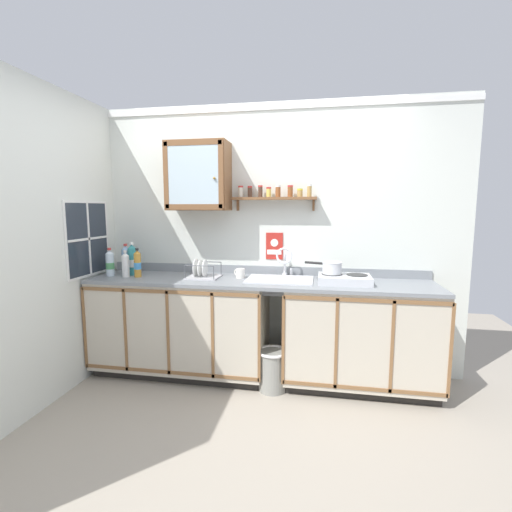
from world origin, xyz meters
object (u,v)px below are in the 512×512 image
object	(u,v)px
bottle_opaque_white_1	(126,265)
bottle_juice_amber_0	(138,264)
mug	(240,273)
dish_rack	(202,273)
sink	(280,282)
bottle_water_blue_2	(126,260)
bottle_detergent_teal_3	(132,260)
saucepan	(332,267)
warning_sign	(274,246)
wall_cabinet	(198,176)
bottle_water_clear_4	(110,264)
trash_bin	(273,369)
hot_plate_stove	(344,279)

from	to	relation	value
bottle_opaque_white_1	bottle_juice_amber_0	bearing A→B (deg)	5.78
mug	dish_rack	bearing A→B (deg)	-172.56
sink	bottle_water_blue_2	bearing A→B (deg)	177.85
bottle_opaque_white_1	bottle_detergent_teal_3	world-z (taller)	bottle_detergent_teal_3
saucepan	warning_sign	world-z (taller)	warning_sign
saucepan	wall_cabinet	size ratio (longest dim) A/B	0.51
sink	bottle_water_clear_4	bearing A→B (deg)	-176.53
bottle_opaque_white_1	bottle_water_blue_2	distance (m)	0.19
bottle_detergent_teal_3	wall_cabinet	bearing A→B (deg)	11.03
warning_sign	trash_bin	bearing A→B (deg)	-83.67
bottle_detergent_teal_3	warning_sign	xyz separation A→B (m)	(1.32, 0.26, 0.13)
bottle_water_blue_2	dish_rack	world-z (taller)	bottle_water_blue_2
bottle_detergent_teal_3	mug	xyz separation A→B (m)	(1.04, 0.03, -0.10)
bottle_water_blue_2	bottle_water_clear_4	size ratio (longest dim) A/B	1.09
mug	warning_sign	xyz separation A→B (m)	(0.28, 0.24, 0.23)
saucepan	bottle_detergent_teal_3	distance (m)	1.85
bottle_opaque_white_1	warning_sign	distance (m)	1.39
bottle_water_blue_2	warning_sign	bearing A→B (deg)	7.95
dish_rack	warning_sign	world-z (taller)	warning_sign
saucepan	wall_cabinet	distance (m)	1.46
saucepan	bottle_opaque_white_1	xyz separation A→B (m)	(-1.86, -0.09, -0.02)
wall_cabinet	warning_sign	xyz separation A→B (m)	(0.69, 0.14, -0.65)
bottle_opaque_white_1	bottle_water_clear_4	world-z (taller)	bottle_water_clear_4
bottle_water_clear_4	warning_sign	size ratio (longest dim) A/B	1.05
saucepan	mug	size ratio (longest dim) A/B	2.93
sink	bottle_detergent_teal_3	distance (m)	1.41
dish_rack	mug	bearing A→B (deg)	7.44
saucepan	trash_bin	size ratio (longest dim) A/B	0.91
bottle_water_blue_2	warning_sign	xyz separation A→B (m)	(1.42, 0.20, 0.14)
dish_rack	hot_plate_stove	bearing A→B (deg)	-0.76
wall_cabinet	saucepan	bearing A→B (deg)	-6.23
hot_plate_stove	bottle_water_clear_4	xyz separation A→B (m)	(-2.13, -0.05, 0.08)
dish_rack	wall_cabinet	size ratio (longest dim) A/B	0.46
hot_plate_stove	bottle_detergent_teal_3	xyz separation A→B (m)	(-1.96, 0.04, 0.10)
sink	saucepan	world-z (taller)	sink
saucepan	bottle_opaque_white_1	distance (m)	1.86
warning_sign	dish_rack	bearing A→B (deg)	-155.82
warning_sign	bottle_water_blue_2	bearing A→B (deg)	-172.05
bottle_opaque_white_1	dish_rack	xyz separation A→B (m)	(0.71, 0.08, -0.07)
bottle_water_clear_4	wall_cabinet	size ratio (longest dim) A/B	0.43
bottle_opaque_white_1	mug	size ratio (longest dim) A/B	2.25
bottle_juice_amber_0	bottle_water_blue_2	world-z (taller)	bottle_water_blue_2
sink	bottle_detergent_teal_3	world-z (taller)	bottle_detergent_teal_3
bottle_opaque_white_1	bottle_water_blue_2	world-z (taller)	bottle_water_blue_2
sink	mug	distance (m)	0.37
mug	trash_bin	distance (m)	0.88
bottle_water_blue_2	trash_bin	world-z (taller)	bottle_water_blue_2
bottle_water_clear_4	mug	size ratio (longest dim) A/B	2.42
sink	wall_cabinet	distance (m)	1.23
bottle_detergent_teal_3	trash_bin	size ratio (longest dim) A/B	0.88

